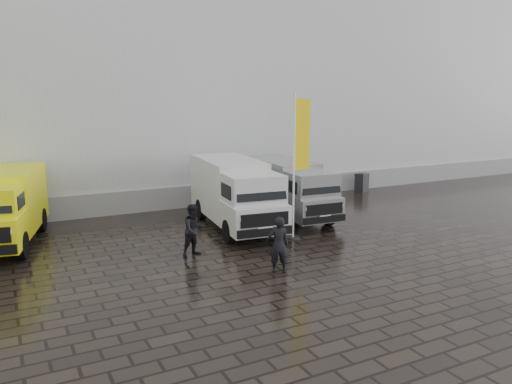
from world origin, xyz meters
TOP-DOWN VIEW (x-y plane):
  - ground at (0.00, 0.00)m, footprint 120.00×120.00m
  - exhibition_hall at (2.00, 16.00)m, footprint 44.00×16.00m
  - hall_plinth at (2.00, 7.95)m, footprint 44.00×0.15m
  - van_yellow at (-9.07, 5.14)m, footprint 3.33×5.79m
  - van_white at (-1.02, 3.63)m, footprint 2.63×6.18m
  - van_silver at (1.72, 4.07)m, footprint 2.15×5.56m
  - flagpole at (0.39, 1.36)m, footprint 0.88×0.50m
  - wheelie_bin at (8.16, 7.32)m, footprint 0.73×0.73m
  - person_front at (-2.05, -1.52)m, footprint 0.71×0.58m
  - person_tent at (-3.65, 1.10)m, footprint 0.96×0.84m

SIDE VIEW (x-z plane):
  - ground at x=0.00m, z-range 0.00..0.00m
  - wheelie_bin at x=8.16m, z-range 0.00..0.98m
  - hall_plinth at x=2.00m, z-range 0.00..1.00m
  - person_front at x=-2.05m, z-range 0.00..1.67m
  - person_tent at x=-3.65m, z-range 0.00..1.68m
  - van_silver at x=1.72m, z-range 0.00..2.36m
  - van_yellow at x=-9.07m, z-range 0.00..2.51m
  - van_white at x=-1.02m, z-range 0.00..2.60m
  - flagpole at x=0.39m, z-range 0.31..5.47m
  - exhibition_hall at x=2.00m, z-range 0.00..12.00m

